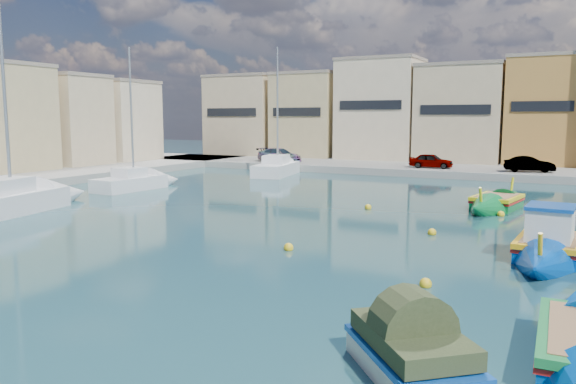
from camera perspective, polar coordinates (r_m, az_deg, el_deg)
The scene contains 10 objects.
ground at distance 18.27m, azimuth 12.27°, elevation -8.01°, with size 160.00×160.00×0.00m, color #123037.
north_quay at distance 49.44m, azimuth 22.02°, elevation 1.76°, with size 80.00×8.00×0.60m, color gray.
parked_cars at distance 50.21m, azimuth 8.94°, elevation 3.37°, with size 26.45×2.27×1.31m.
luzzu_blue_cabin at distance 21.58m, azimuth 25.06°, elevation -5.17°, with size 2.51×8.37×2.92m.
luzzu_green at distance 32.09m, azimuth 20.45°, elevation -1.11°, with size 3.25×8.04×2.46m.
tender_near at distance 11.20m, azimuth 12.45°, elevation -15.76°, with size 3.18×3.32×1.47m.
yacht_north at distance 48.84m, azimuth -0.55°, elevation 2.43°, with size 3.94×8.88×11.46m.
yacht_midnorth at distance 40.11m, azimuth -14.16°, elevation 0.99°, with size 2.67×7.32×10.19m.
yacht_mid at distance 33.17m, azimuth -24.38°, elevation -0.66°, with size 4.32×10.05×12.28m.
mooring_buoys at distance 24.44m, azimuth 20.34°, elevation -4.16°, with size 19.42×18.45×0.36m.
Camera 1 is at (4.47, -17.03, 4.86)m, focal length 35.00 mm.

